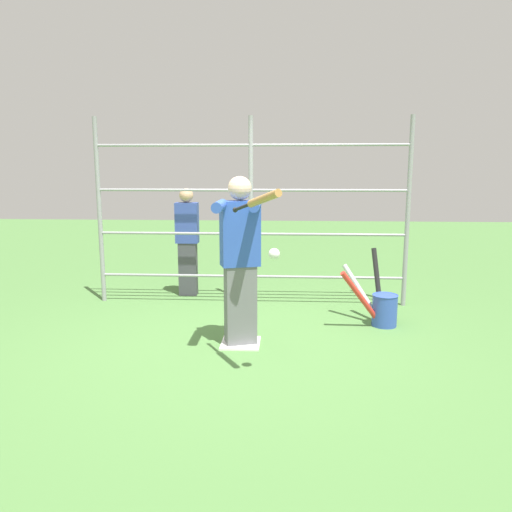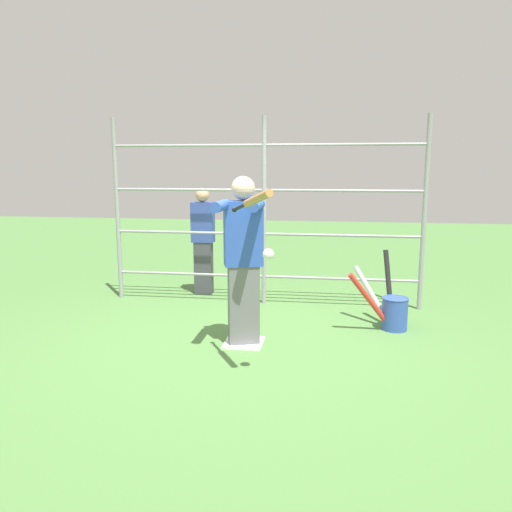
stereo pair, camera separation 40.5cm
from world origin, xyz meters
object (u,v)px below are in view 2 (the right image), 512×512
Objects in this scene: bat_bucket at (391,309)px; baseball_bat_swinging at (254,200)px; batter at (243,256)px; bystander_behind_fence at (203,239)px; softball_in_flight at (268,254)px.

baseball_bat_swinging is at bearing 50.15° from bat_bucket.
batter is 1.08m from baseball_bat_swinging.
batter reaches higher than bystander_behind_fence.
batter reaches higher than softball_in_flight.
baseball_bat_swinging is at bearing 112.40° from bystander_behind_fence.
bat_bucket is 0.57× the size of bystander_behind_fence.
softball_in_flight is at bearing 112.73° from batter.
batter is 0.96m from softball_in_flight.
bat_bucket is 2.86m from bystander_behind_fence.
bystander_behind_fence is at bearing -67.60° from baseball_bat_swinging.
bystander_behind_fence is at bearing -65.07° from batter.
bystander_behind_fence is (1.18, -2.85, -0.76)m from baseball_bat_swinging.
batter is at bearing 114.93° from bystander_behind_fence.
bat_bucket is at bearing -126.83° from softball_in_flight.
bat_bucket is (-1.57, -0.75, -0.71)m from batter.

